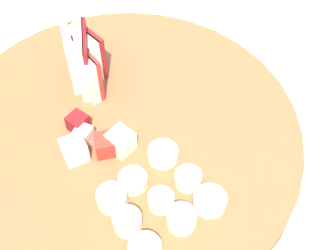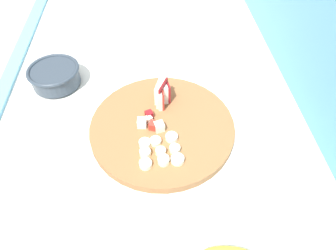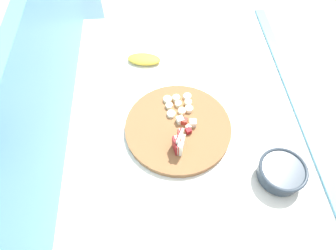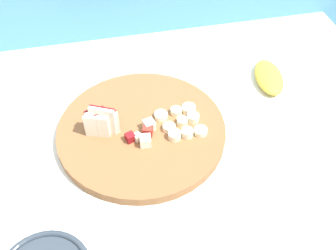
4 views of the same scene
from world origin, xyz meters
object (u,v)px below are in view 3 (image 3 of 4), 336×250
at_px(banana_slice_rows, 179,104).
at_px(banana_peel, 144,59).
at_px(cutting_board, 178,128).
at_px(apple_wedge_fan, 179,142).
at_px(apple_dice_pile, 186,123).
at_px(ceramic_bowl, 281,172).

bearing_deg(banana_slice_rows, banana_peel, 25.11).
relative_size(cutting_board, apple_wedge_fan, 5.04).
bearing_deg(apple_wedge_fan, banana_peel, 13.59).
distance_m(banana_slice_rows, banana_peel, 0.27).
height_order(cutting_board, banana_peel, banana_peel).
distance_m(apple_wedge_fan, banana_slice_rows, 0.16).
bearing_deg(apple_dice_pile, ceramic_bowl, -126.84).
height_order(apple_wedge_fan, banana_slice_rows, apple_wedge_fan).
distance_m(apple_dice_pile, ceramic_bowl, 0.32).
distance_m(apple_wedge_fan, ceramic_bowl, 0.31).
height_order(cutting_board, banana_slice_rows, banana_slice_rows).
relative_size(cutting_board, ceramic_bowl, 2.48).
xyz_separation_m(apple_dice_pile, banana_peel, (0.32, 0.13, -0.02)).
xyz_separation_m(apple_wedge_fan, banana_peel, (0.40, 0.10, -0.04)).
bearing_deg(banana_peel, banana_slice_rows, -154.89).
distance_m(apple_dice_pile, banana_peel, 0.35).
bearing_deg(apple_dice_pile, banana_peel, 21.80).
distance_m(apple_wedge_fan, apple_dice_pile, 0.09).
height_order(cutting_board, apple_dice_pile, apple_dice_pile).
xyz_separation_m(cutting_board, apple_wedge_fan, (-0.08, 0.00, 0.04)).
height_order(apple_dice_pile, ceramic_bowl, ceramic_bowl).
bearing_deg(banana_slice_rows, apple_dice_pile, -168.81).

